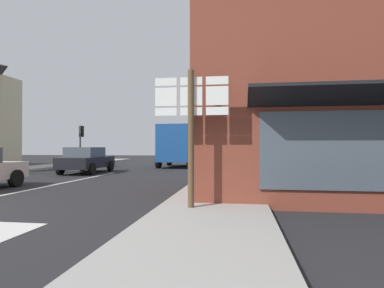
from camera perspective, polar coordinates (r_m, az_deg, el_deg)
The scene contains 9 objects.
ground_plane at distance 17.27m, azimuth -16.16°, elevation -5.44°, with size 80.00×80.00×0.00m, color #232326.
sidewalk_right at distance 13.71m, azimuth 5.99°, elevation -6.44°, with size 2.50×44.00×0.14m, color #9E9B96.
lane_centre_stripe at distance 13.75m, azimuth -23.19°, elevation -6.65°, with size 0.16×12.00×0.01m, color silver.
brick_storefront_right at distance 12.17m, azimuth 29.26°, elevation 7.25°, with size 10.97×8.18×6.23m.
sedan_far at distance 19.31m, azimuth -18.10°, elevation -2.65°, with size 2.10×4.27×1.47m.
delivery_truck at distance 23.97m, azimuth -2.47°, elevation -0.14°, with size 2.50×5.01×3.05m.
route_sign_post at distance 7.23m, azimuth -0.16°, elevation 3.61°, with size 1.66×0.14×3.20m.
traffic_light_far_left at distance 27.75m, azimuth -18.96°, elevation 1.33°, with size 0.30×0.49×3.21m.
traffic_light_near_right at distance 17.13m, azimuth 3.33°, elevation 2.52°, with size 0.30×0.49×3.23m.
Camera 1 is at (7.19, -5.63, 1.48)m, focal length 30.24 mm.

